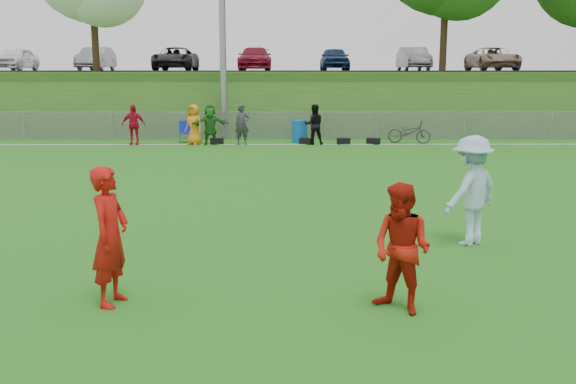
{
  "coord_description": "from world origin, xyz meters",
  "views": [
    {
      "loc": [
        -0.28,
        -9.19,
        3.12
      ],
      "look_at": [
        -0.2,
        0.5,
        1.27
      ],
      "focal_mm": 40.0,
      "sensor_mm": 36.0,
      "label": 1
    }
  ],
  "objects_px": {
    "recycling_bin": "(300,131)",
    "bicycle": "(409,132)",
    "player_red_center": "(402,249)",
    "player_red_left": "(110,236)",
    "player_blue": "(471,191)"
  },
  "relations": [
    {
      "from": "player_red_left",
      "to": "recycling_bin",
      "type": "distance_m",
      "value": 19.87
    },
    {
      "from": "recycling_bin",
      "to": "bicycle",
      "type": "bearing_deg",
      "value": -4.32
    },
    {
      "from": "player_red_left",
      "to": "player_red_center",
      "type": "bearing_deg",
      "value": -83.73
    },
    {
      "from": "player_red_center",
      "to": "bicycle",
      "type": "bearing_deg",
      "value": 121.64
    },
    {
      "from": "player_red_left",
      "to": "recycling_bin",
      "type": "height_order",
      "value": "player_red_left"
    },
    {
      "from": "player_red_left",
      "to": "player_red_center",
      "type": "xyz_separation_m",
      "value": [
        3.84,
        -0.32,
        -0.09
      ]
    },
    {
      "from": "player_blue",
      "to": "player_red_center",
      "type": "bearing_deg",
      "value": 22.97
    },
    {
      "from": "recycling_bin",
      "to": "player_red_center",
      "type": "bearing_deg",
      "value": -87.73
    },
    {
      "from": "player_red_left",
      "to": "player_red_center",
      "type": "relative_size",
      "value": 1.1
    },
    {
      "from": "player_blue",
      "to": "recycling_bin",
      "type": "relative_size",
      "value": 2.03
    },
    {
      "from": "player_red_left",
      "to": "player_blue",
      "type": "distance_m",
      "value": 6.42
    },
    {
      "from": "player_red_center",
      "to": "recycling_bin",
      "type": "height_order",
      "value": "player_red_center"
    },
    {
      "from": "player_red_center",
      "to": "recycling_bin",
      "type": "distance_m",
      "value": 19.97
    },
    {
      "from": "player_red_center",
      "to": "player_blue",
      "type": "relative_size",
      "value": 0.86
    },
    {
      "from": "player_red_left",
      "to": "bicycle",
      "type": "distance_m",
      "value": 20.79
    }
  ]
}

